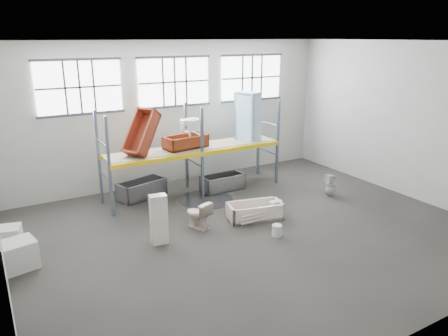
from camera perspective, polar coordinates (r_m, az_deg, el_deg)
floor at (r=11.88m, az=3.66°, el=-8.57°), size 12.00×10.00×0.10m
ceiling at (r=10.70m, az=4.20°, el=16.86°), size 12.00×10.00×0.10m
wall_back at (r=15.37m, az=-6.68°, el=7.33°), size 12.00×0.10×5.00m
wall_front at (r=7.56m, az=25.74°, el=-4.78°), size 12.00×0.10×5.00m
wall_right at (r=15.17m, az=23.39°, el=5.91°), size 0.10×10.00×5.00m
window_left at (r=14.17m, az=-18.79°, el=10.21°), size 2.60×0.04×1.60m
window_mid at (r=15.12m, az=-6.65°, el=11.38°), size 2.60×0.04×1.60m
window_right at (r=16.65m, az=3.71°, el=11.99°), size 2.60×0.04×1.60m
rack_upright_la at (r=12.67m, az=-15.09°, el=0.05°), size 0.08×0.08×3.00m
rack_upright_lb at (r=13.79m, az=-16.43°, el=1.33°), size 0.08×0.08×3.00m
rack_upright_ma at (r=13.69m, az=-2.93°, el=1.90°), size 0.08×0.08×3.00m
rack_upright_mb at (r=14.73m, az=-5.06°, el=2.97°), size 0.08×0.08×3.00m
rack_upright_ra at (r=15.24m, az=7.18°, el=3.38°), size 0.08×0.08×3.00m
rack_upright_rb at (r=16.18m, az=4.62°, el=4.28°), size 0.08×0.08×3.00m
rack_beam_front at (r=13.69m, az=-2.93°, el=1.90°), size 6.00×0.10×0.14m
rack_beam_back at (r=14.73m, az=-5.06°, el=2.97°), size 6.00×0.10×0.14m
shelf_deck at (r=14.18m, az=-4.04°, el=2.77°), size 5.90×1.10×0.03m
wet_patch at (r=13.99m, az=-2.46°, el=-4.21°), size 1.80×1.80×0.00m
bathtub_beige at (r=12.54m, az=4.15°, el=-5.71°), size 1.71×1.08×0.47m
cistern_spare at (r=12.74m, az=6.89°, el=-5.18°), size 0.40×0.22×0.37m
sink_in_tub at (r=12.41m, az=4.03°, el=-6.33°), size 0.49×0.49×0.16m
toilet_beige at (r=11.88m, az=-3.51°, el=-6.21°), size 0.68×0.88×0.79m
cistern_tall at (r=11.02m, az=-8.72°, el=-6.82°), size 0.46×0.34×1.32m
toilet_white at (r=14.61m, az=14.07°, el=-2.21°), size 0.39×0.38×0.76m
steel_tub_left at (r=14.33m, az=-10.97°, el=-2.77°), size 1.71×1.14×0.58m
steel_tub_right at (r=14.76m, az=-0.20°, el=-1.93°), size 1.48×0.72×0.54m
rust_tub_flat at (r=13.98m, az=-5.14°, el=3.54°), size 1.51×0.88×0.40m
rust_tub_tilted at (r=13.31m, az=-11.00°, el=4.70°), size 1.39×1.20×1.46m
sink_on_shelf at (r=13.65m, az=-4.58°, el=4.41°), size 0.75×0.65×0.56m
blue_tub_upright at (r=15.06m, az=3.21°, el=6.81°), size 0.79×0.96×1.77m
bucket at (r=11.56m, az=7.10°, el=-8.29°), size 0.28×0.28×0.31m
carton_near at (r=10.99m, az=-25.88°, el=-10.42°), size 0.89×0.80×0.67m
carton_far at (r=12.31m, az=-26.82°, el=-8.10°), size 0.68×0.68×0.47m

